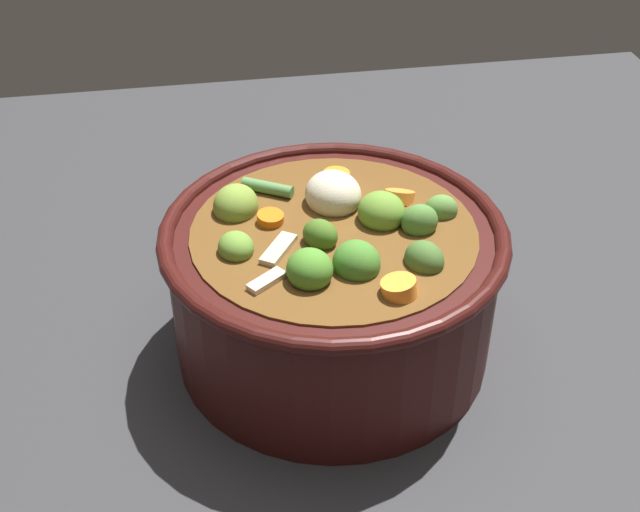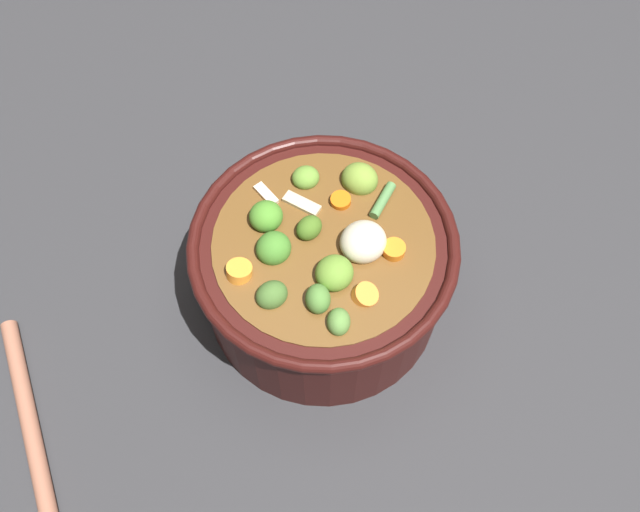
# 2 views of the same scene
# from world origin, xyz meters

# --- Properties ---
(ground_plane) EXTENTS (1.10, 1.10, 0.00)m
(ground_plane) POSITION_xyz_m (0.00, 0.00, 0.00)
(ground_plane) COLOR #2D2D30
(cooking_pot) EXTENTS (0.28, 0.28, 0.15)m
(cooking_pot) POSITION_xyz_m (-0.00, 0.00, 0.07)
(cooking_pot) COLOR #38110F
(cooking_pot) RESTS_ON ground_plane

